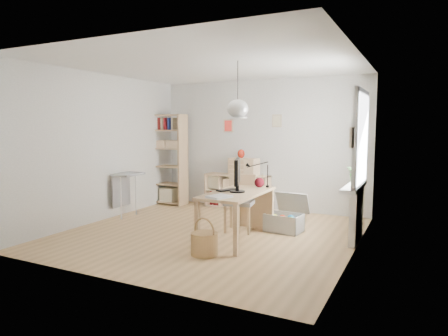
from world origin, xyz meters
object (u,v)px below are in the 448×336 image
at_px(desk, 237,198).
at_px(tall_bookshelf, 168,156).
at_px(storage_chest, 286,219).
at_px(cube_shelf, 237,194).
at_px(drawer_chest, 244,167).
at_px(chair, 240,199).
at_px(monitor, 237,173).

distance_m(desk, tall_bookshelf, 3.27).
bearing_deg(storage_chest, cube_shelf, 143.77).
bearing_deg(desk, tall_bookshelf, 142.99).
xyz_separation_m(tall_bookshelf, storage_chest, (3.09, -1.10, -0.89)).
bearing_deg(tall_bookshelf, cube_shelf, 10.19).
distance_m(storage_chest, drawer_chest, 2.03).
xyz_separation_m(chair, drawer_chest, (-0.66, 1.64, 0.36)).
height_order(chair, monitor, monitor).
height_order(chair, drawer_chest, drawer_chest).
bearing_deg(desk, cube_shelf, 114.61).
distance_m(cube_shelf, chair, 1.89).
distance_m(chair, drawer_chest, 1.80).
bearing_deg(drawer_chest, storage_chest, -37.22).
relative_size(storage_chest, monitor, 1.27).
xyz_separation_m(desk, drawer_chest, (-0.85, 2.19, 0.24)).
relative_size(cube_shelf, tall_bookshelf, 0.70).
bearing_deg(storage_chest, monitor, -113.04).
xyz_separation_m(chair, storage_chest, (0.69, 0.30, -0.33)).
relative_size(tall_bookshelf, chair, 2.14).
relative_size(tall_bookshelf, drawer_chest, 3.23).
xyz_separation_m(chair, monitor, (0.21, -0.58, 0.50)).
height_order(desk, storage_chest, desk).
distance_m(desk, drawer_chest, 2.36).
xyz_separation_m(cube_shelf, drawer_chest, (0.17, -0.04, 0.60)).
bearing_deg(monitor, tall_bookshelf, 122.09).
xyz_separation_m(cube_shelf, tall_bookshelf, (-1.56, -0.28, 0.79)).
bearing_deg(chair, drawer_chest, 100.99).
bearing_deg(chair, monitor, -81.37).
bearing_deg(tall_bookshelf, monitor, -37.31).
height_order(desk, chair, chair).
distance_m(desk, monitor, 0.38).
height_order(monitor, drawer_chest, monitor).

